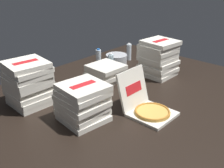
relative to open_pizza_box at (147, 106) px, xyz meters
The scene contains 10 objects.
ground_plane 0.36m from the open_pizza_box, 82.70° to the left, with size 3.20×2.40×0.02m, color black.
open_pizza_box is the anchor object (origin of this frame).
pizza_stack_left_near 0.57m from the open_pizza_box, 143.16° to the left, with size 0.40×0.40×0.33m.
pizza_stack_right_near 1.10m from the open_pizza_box, 122.76° to the left, with size 0.39×0.39×0.42m.
pizza_stack_center_far 0.95m from the open_pizza_box, 27.90° to the left, with size 0.40×0.40×0.42m.
pizza_stack_center_near 0.83m from the open_pizza_box, 69.59° to the left, with size 0.40×0.39×0.19m.
ice_bucket 1.26m from the open_pizza_box, 53.87° to the left, with size 0.27×0.27×0.15m, color #B7BABF.
water_bottle_0 1.29m from the open_pizza_box, 64.31° to the left, with size 0.07×0.07×0.23m.
water_bottle_1 1.46m from the open_pizza_box, 45.44° to the left, with size 0.07×0.07×0.23m.
water_bottle_2 1.06m from the open_pizza_box, 60.07° to the left, with size 0.07×0.07×0.23m.
Camera 1 is at (-1.79, -1.52, 1.22)m, focal length 43.19 mm.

